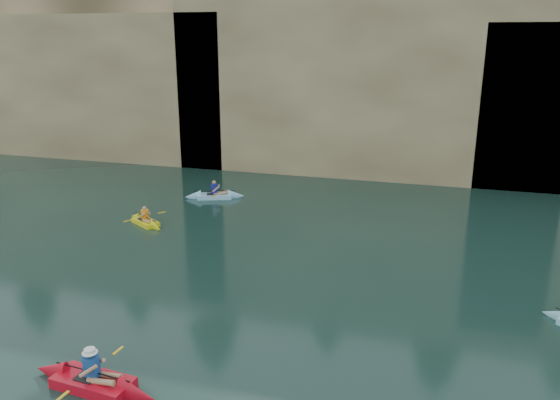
# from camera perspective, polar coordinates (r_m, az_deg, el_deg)

# --- Properties ---
(ground) EXTENTS (160.00, 160.00, 0.00)m
(ground) POSITION_cam_1_polar(r_m,az_deg,el_deg) (16.29, -11.97, -16.04)
(ground) COLOR black
(ground) RESTS_ON ground
(cliff) EXTENTS (70.00, 16.00, 12.00)m
(cliff) POSITION_cam_1_polar(r_m,az_deg,el_deg) (42.55, 7.21, 12.99)
(cliff) COLOR tan
(cliff) RESTS_ON ground
(cliff_slab_west) EXTENTS (26.00, 2.40, 10.56)m
(cliff_slab_west) POSITION_cam_1_polar(r_m,az_deg,el_deg) (43.87, -21.92, 11.11)
(cliff_slab_west) COLOR tan
(cliff_slab_west) RESTS_ON ground
(cliff_slab_center) EXTENTS (24.00, 2.40, 11.40)m
(cliff_slab_center) POSITION_cam_1_polar(r_m,az_deg,el_deg) (34.98, 8.46, 11.65)
(cliff_slab_center) COLOR tan
(cliff_slab_center) RESTS_ON ground
(sea_cave_west) EXTENTS (4.50, 1.00, 4.00)m
(sea_cave_west) POSITION_cam_1_polar(r_m,az_deg,el_deg) (42.55, -19.83, 6.71)
(sea_cave_west) COLOR black
(sea_cave_west) RESTS_ON ground
(sea_cave_center) EXTENTS (3.50, 1.00, 3.20)m
(sea_cave_center) POSITION_cam_1_polar(r_m,az_deg,el_deg) (36.27, -1.43, 5.45)
(sea_cave_center) COLOR black
(sea_cave_center) RESTS_ON ground
(sea_cave_east) EXTENTS (5.00, 1.00, 4.50)m
(sea_cave_east) POSITION_cam_1_polar(r_m,az_deg,el_deg) (34.61, 21.31, 4.85)
(sea_cave_east) COLOR black
(sea_cave_east) RESTS_ON ground
(main_kayaker) EXTENTS (3.82, 2.53, 1.40)m
(main_kayaker) POSITION_cam_1_polar(r_m,az_deg,el_deg) (15.59, -18.94, -17.49)
(main_kayaker) COLOR red
(main_kayaker) RESTS_ON ground
(kayaker_yellow) EXTENTS (2.71, 2.01, 1.13)m
(kayaker_yellow) POSITION_cam_1_polar(r_m,az_deg,el_deg) (27.11, -13.89, -2.19)
(kayaker_yellow) COLOR yellow
(kayaker_yellow) RESTS_ON ground
(kayaker_ltblue_mid) EXTENTS (3.38, 2.35, 1.27)m
(kayaker_ltblue_mid) POSITION_cam_1_polar(r_m,az_deg,el_deg) (30.72, -6.86, 0.46)
(kayaker_ltblue_mid) COLOR #98D6FF
(kayaker_ltblue_mid) RESTS_ON ground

